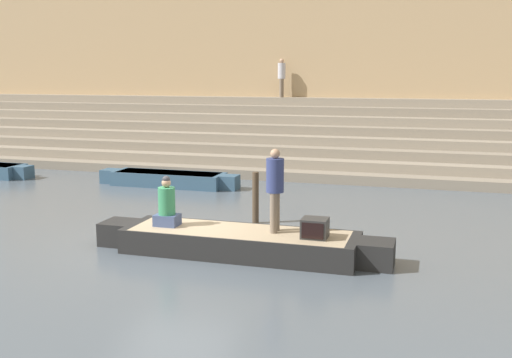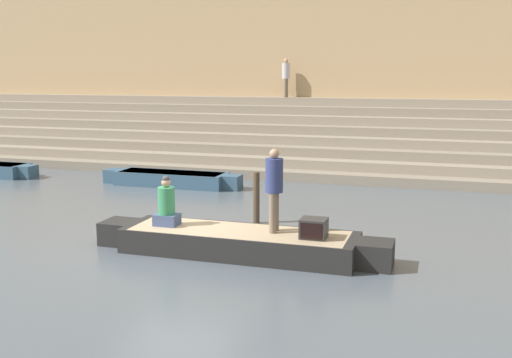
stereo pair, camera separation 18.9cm
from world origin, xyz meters
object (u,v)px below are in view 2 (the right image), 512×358
Objects in this scene: tv_set at (314,228)px; person_on_steps at (286,75)px; person_rowing at (167,206)px; moored_boat_shore at (171,178)px; rowboat_main at (239,242)px; person_standing at (274,185)px; mooring_post at (256,198)px.

person_on_steps is at bearing 98.74° from tv_set.
moored_boat_shore is (-3.13, 6.78, -0.70)m from person_rowing.
rowboat_main is 3.66× the size of person_standing.
moored_boat_shore is 8.63m from person_on_steps.
rowboat_main is at bearing -80.39° from mooring_post.
person_standing reaches higher than tv_set.
tv_set is (0.89, -0.22, -0.80)m from person_standing.
tv_set is 0.39× the size of mooring_post.
tv_set is 0.10× the size of moored_boat_shore.
person_rowing is (-2.37, -0.17, -0.57)m from person_standing.
rowboat_main is at bearing -53.54° from person_on_steps.
rowboat_main is 8.26m from moored_boat_shore.
rowboat_main is 1.78m from person_rowing.
person_rowing is at bearing 175.50° from person_standing.
person_on_steps is at bearing 101.22° from mooring_post.
person_on_steps is at bearing 95.18° from person_standing.
tv_set reaches higher than rowboat_main.
moored_boat_shore is (-4.77, 6.74, -0.02)m from rowboat_main.
person_on_steps reaches higher than mooring_post.
mooring_post is (1.19, 2.70, -0.29)m from person_rowing.
person_standing is 8.69m from moored_boat_shore.
person_rowing is 0.22× the size of moored_boat_shore.
person_standing is at bearing -50.64° from person_on_steps.
person_standing is (0.73, 0.13, 1.24)m from rowboat_main.
person_standing is 1.59× the size of person_rowing.
person_on_steps is (-2.33, 11.73, 3.05)m from mooring_post.
person_standing is 3.36× the size of tv_set.
mooring_post is at bearing 99.91° from rowboat_main.
mooring_post is (4.32, -4.08, 0.41)m from moored_boat_shore.
person_standing is 1.03× the size of person_on_steps.
person_rowing reaches higher than tv_set.
rowboat_main is at bearing -178.59° from person_standing.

